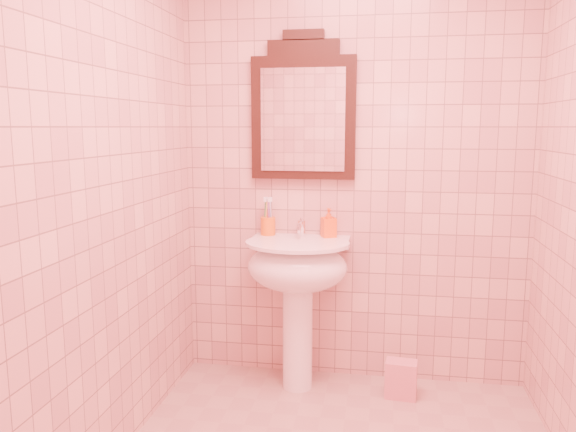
% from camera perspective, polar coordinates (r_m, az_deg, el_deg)
% --- Properties ---
extents(back_wall, '(2.00, 0.02, 2.50)m').
position_cam_1_polar(back_wall, '(3.27, 6.76, 4.69)').
color(back_wall, '#DEA99B').
rests_on(back_wall, floor).
extents(pedestal_sink, '(0.58, 0.58, 0.86)m').
position_cam_1_polar(pedestal_sink, '(3.17, 0.97, -6.18)').
color(pedestal_sink, white).
rests_on(pedestal_sink, floor).
extents(faucet, '(0.04, 0.16, 0.11)m').
position_cam_1_polar(faucet, '(3.25, 1.35, -1.15)').
color(faucet, white).
rests_on(faucet, pedestal_sink).
extents(mirror, '(0.60, 0.06, 0.84)m').
position_cam_1_polar(mirror, '(3.26, 1.56, 10.57)').
color(mirror, black).
rests_on(mirror, back_wall).
extents(toothbrush_cup, '(0.09, 0.09, 0.20)m').
position_cam_1_polar(toothbrush_cup, '(3.30, -2.04, -0.98)').
color(toothbrush_cup, orange).
rests_on(toothbrush_cup, pedestal_sink).
extents(soap_dispenser, '(0.10, 0.10, 0.17)m').
position_cam_1_polar(soap_dispenser, '(3.24, 4.15, -0.70)').
color(soap_dispenser, '#EB5613').
rests_on(soap_dispenser, pedestal_sink).
extents(towel, '(0.18, 0.13, 0.21)m').
position_cam_1_polar(towel, '(3.32, 11.41, -15.93)').
color(towel, '#D57D83').
rests_on(towel, floor).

